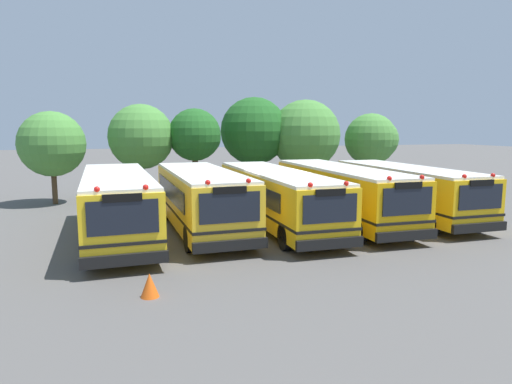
% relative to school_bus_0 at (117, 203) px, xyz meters
% --- Properties ---
extents(ground_plane, '(160.00, 160.00, 0.00)m').
position_rel_school_bus_0_xyz_m(ground_plane, '(6.84, 0.20, -1.44)').
color(ground_plane, '#514F4C').
extents(school_bus_0, '(2.86, 10.55, 2.74)m').
position_rel_school_bus_0_xyz_m(school_bus_0, '(0.00, 0.00, 0.00)').
color(school_bus_0, yellow).
rests_on(school_bus_0, ground_plane).
extents(school_bus_1, '(2.79, 9.69, 2.74)m').
position_rel_school_bus_0_xyz_m(school_bus_1, '(3.46, 0.29, -0.00)').
color(school_bus_1, yellow).
rests_on(school_bus_1, ground_plane).
extents(school_bus_2, '(2.53, 11.41, 2.63)m').
position_rel_school_bus_0_xyz_m(school_bus_2, '(6.87, 0.40, -0.06)').
color(school_bus_2, yellow).
rests_on(school_bus_2, ground_plane).
extents(school_bus_3, '(2.67, 10.84, 2.71)m').
position_rel_school_bus_0_xyz_m(school_bus_3, '(10.11, 0.34, -0.01)').
color(school_bus_3, '#EAA80C').
rests_on(school_bus_3, ground_plane).
extents(school_bus_4, '(2.60, 10.00, 2.64)m').
position_rel_school_bus_0_xyz_m(school_bus_4, '(13.62, 0.25, -0.05)').
color(school_bus_4, yellow).
rests_on(school_bus_4, ground_plane).
extents(tree_0, '(3.75, 3.75, 5.35)m').
position_rel_school_bus_0_xyz_m(tree_0, '(-3.57, 9.79, 1.98)').
color(tree_0, '#4C3823').
rests_on(tree_0, ground_plane).
extents(tree_1, '(4.04, 4.04, 5.87)m').
position_rel_school_bus_0_xyz_m(tree_1, '(1.64, 10.42, 2.45)').
color(tree_1, '#4C3823').
rests_on(tree_1, ground_plane).
extents(tree_2, '(3.36, 3.31, 5.62)m').
position_rel_school_bus_0_xyz_m(tree_2, '(4.99, 10.05, 2.45)').
color(tree_2, '#4C3823').
rests_on(tree_2, ground_plane).
extents(tree_3, '(4.68, 4.68, 6.51)m').
position_rel_school_bus_0_xyz_m(tree_3, '(9.27, 11.83, 2.83)').
color(tree_3, '#4C3823').
rests_on(tree_3, ground_plane).
extents(tree_4, '(4.89, 4.89, 6.34)m').
position_rel_school_bus_0_xyz_m(tree_4, '(12.76, 10.92, 2.49)').
color(tree_4, '#4C3823').
rests_on(tree_4, ground_plane).
extents(tree_5, '(3.80, 3.78, 5.44)m').
position_rel_school_bus_0_xyz_m(tree_5, '(18.11, 10.74, 2.10)').
color(tree_5, '#4C3823').
rests_on(tree_5, ground_plane).
extents(traffic_cone, '(0.49, 0.49, 0.65)m').
position_rel_school_bus_0_xyz_m(traffic_cone, '(0.73, -7.04, -1.12)').
color(traffic_cone, '#EA5914').
rests_on(traffic_cone, ground_plane).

